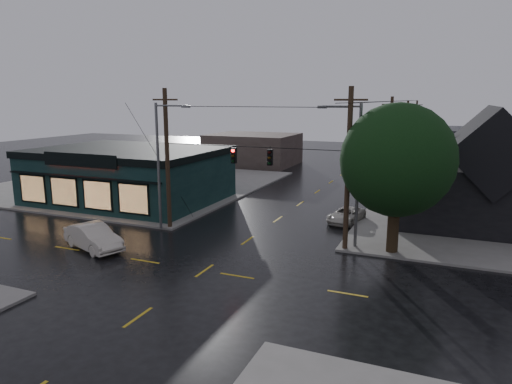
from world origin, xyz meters
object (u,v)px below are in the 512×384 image
at_px(utility_pole_ne, 345,250).
at_px(sedan_cream, 93,237).
at_px(utility_pole_nw, 170,228).
at_px(corner_tree, 397,160).
at_px(suv_silver, 346,215).

distance_m(utility_pole_ne, sedan_cream, 15.98).
bearing_deg(utility_pole_nw, sedan_cream, -107.01).
bearing_deg(utility_pole_ne, corner_tree, 10.11).
distance_m(sedan_cream, suv_silver, 18.49).
xyz_separation_m(corner_tree, utility_pole_nw, (-15.80, -0.50, -5.82)).
distance_m(corner_tree, utility_pole_ne, 6.48).
height_order(utility_pole_ne, sedan_cream, utility_pole_ne).
relative_size(corner_tree, utility_pole_ne, 0.90).
bearing_deg(suv_silver, corner_tree, -45.56).
xyz_separation_m(corner_tree, utility_pole_ne, (-2.80, -0.50, -5.82)).
distance_m(utility_pole_nw, utility_pole_ne, 13.00).
distance_m(utility_pole_ne, suv_silver, 6.83).
relative_size(utility_pole_ne, suv_silver, 2.45).
bearing_deg(sedan_cream, utility_pole_ne, -47.40).
bearing_deg(sedan_cream, suv_silver, -26.19).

